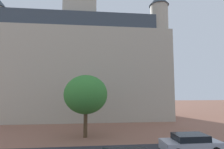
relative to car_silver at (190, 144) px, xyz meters
The scene contains 3 objects.
landmark_building 21.69m from the car_silver, 118.50° to the left, with size 28.46×11.02×36.22m.
car_silver is the anchor object (origin of this frame).
tree_curb_far 10.07m from the car_silver, 148.30° to the left, with size 4.33×4.33×6.16m.
Camera 1 is at (-1.11, -3.56, 4.65)m, focal length 27.33 mm.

